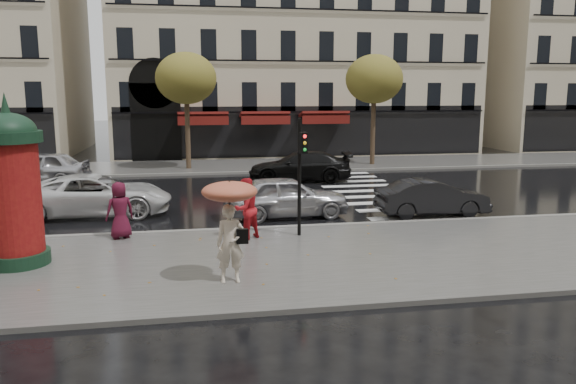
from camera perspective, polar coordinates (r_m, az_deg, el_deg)
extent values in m
plane|color=black|center=(15.26, -2.18, -6.69)|extent=(160.00, 160.00, 0.00)
cube|color=#474744|center=(14.77, -1.91, -7.02)|extent=(90.00, 7.00, 0.12)
cube|color=#474744|center=(33.81, -6.66, 2.62)|extent=(90.00, 6.00, 0.12)
cube|color=slate|center=(18.11, -3.50, -3.78)|extent=(90.00, 0.25, 0.14)
cube|color=slate|center=(30.85, -6.31, 1.93)|extent=(90.00, 0.25, 0.14)
cube|color=silver|center=(25.75, 8.14, 0.13)|extent=(3.60, 11.75, 0.01)
cube|color=#B7A88C|center=(45.54, 0.08, 17.12)|extent=(26.00, 14.00, 20.00)
cylinder|color=#38281C|center=(32.52, -10.18, 6.73)|extent=(0.28, 0.28, 5.20)
ellipsoid|color=#5D6921|center=(32.49, -10.32, 11.31)|extent=(3.40, 3.40, 2.89)
cylinder|color=#38281C|center=(34.33, 8.64, 6.94)|extent=(0.28, 0.28, 5.20)
ellipsoid|color=#5D6921|center=(34.30, 8.76, 11.28)|extent=(3.40, 3.40, 2.89)
imported|color=beige|center=(12.83, -5.87, -5.24)|extent=(0.67, 0.46, 1.80)
cylinder|color=black|center=(12.69, -5.92, -2.62)|extent=(0.02, 0.02, 1.14)
ellipsoid|color=red|center=(12.57, -5.97, 0.05)|extent=(1.25, 1.25, 0.44)
cone|color=black|center=(12.53, -5.99, 1.19)|extent=(0.04, 0.04, 0.10)
cube|color=black|center=(12.74, -4.67, -4.50)|extent=(0.26, 0.12, 0.34)
imported|color=red|center=(16.56, -4.34, -1.70)|extent=(1.12, 1.08, 1.82)
imported|color=#4B0F22|center=(17.34, -16.71, -1.78)|extent=(0.98, 0.83, 1.69)
cylinder|color=black|center=(15.82, -25.73, -6.02)|extent=(1.55, 1.55, 0.33)
cylinder|color=maroon|center=(15.49, -26.17, -0.48)|extent=(1.33, 1.33, 2.77)
cylinder|color=black|center=(15.32, -26.60, 5.03)|extent=(1.60, 1.60, 0.28)
ellipsoid|color=black|center=(15.31, -26.63, 5.44)|extent=(1.38, 1.38, 0.96)
cone|color=black|center=(15.28, -26.84, 8.13)|extent=(0.22, 0.22, 0.50)
cylinder|color=black|center=(16.78, 1.16, 1.46)|extent=(0.11, 0.11, 3.54)
cube|color=black|center=(16.50, 1.55, 5.02)|extent=(0.27, 0.23, 0.62)
imported|color=#B7B7BD|center=(19.99, -0.17, -0.46)|extent=(4.49, 2.00, 1.50)
imported|color=black|center=(20.90, 14.42, -0.56)|extent=(4.03, 1.46, 1.32)
imported|color=silver|center=(21.43, -18.97, -0.30)|extent=(5.39, 2.49, 1.50)
imported|color=black|center=(28.21, 1.20, 2.62)|extent=(5.37, 2.74, 1.49)
imported|color=#B3B2B8|center=(29.82, -23.98, 2.26)|extent=(4.84, 2.30, 1.60)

